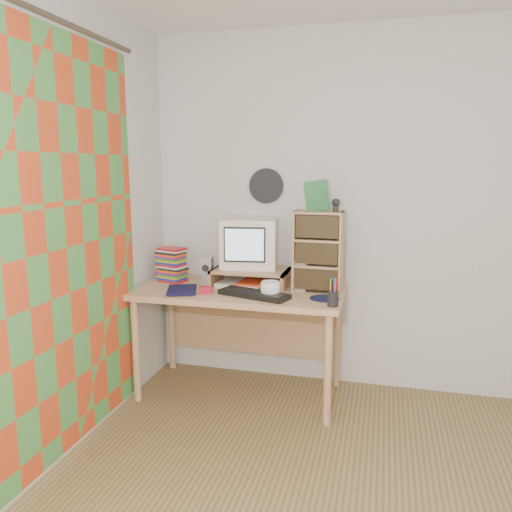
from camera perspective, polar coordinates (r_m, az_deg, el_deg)
The scene contains 19 objects.
back_wall at distance 3.54m, azimuth 16.11°, elevation 4.65°, with size 3.50×3.50×0.00m, color silver.
curtain at distance 2.80m, azimuth -20.82°, elevation 0.91°, with size 2.20×2.20×0.00m, color #CD431D.
wall_disc at distance 3.60m, azimuth 1.17°, elevation 8.02°, with size 0.25×0.25×0.02m, color black.
desk at distance 3.48m, azimuth -1.58°, elevation -5.68°, with size 1.40×0.70×0.75m.
monitor_riser at distance 3.45m, azimuth -0.63°, elevation -1.91°, with size 0.52×0.30×0.12m.
crt_monitor at distance 3.46m, azimuth -0.72°, elevation 1.46°, with size 0.36×0.36×0.34m, color silver.
speaker_left at distance 3.51m, azimuth -5.58°, elevation -1.72°, with size 0.07×0.07×0.19m, color #AFAFB4.
speaker_right at distance 3.34m, azimuth 5.20°, elevation -2.19°, with size 0.08×0.08×0.21m, color #AFAFB4.
keyboard at distance 3.19m, azimuth -0.22°, elevation -4.38°, with size 0.46×0.15×0.03m, color black.
dvd_stack at distance 3.63m, azimuth -9.59°, elevation -0.85°, with size 0.18×0.13×0.26m, color brown, non-canonical shape.
cd_rack at distance 3.31m, azimuth 7.13°, elevation 0.52°, with size 0.32×0.17×0.53m, color tan.
mug at distance 3.16m, azimuth 1.66°, elevation -3.86°, with size 0.13×0.13×0.10m, color white.
diary at distance 3.35m, azimuth -10.08°, elevation -3.68°, with size 0.23×0.17×0.05m, color #0E0E35.
mousepad at distance 3.17m, azimuth 7.83°, elevation -4.82°, with size 0.19×0.19×0.00m, color black.
pen_cup at distance 3.00m, azimuth 8.78°, elevation -4.48°, with size 0.07×0.07×0.13m, color black, non-canonical shape.
papers at distance 3.45m, azimuth -0.78°, elevation -3.15°, with size 0.32×0.23×0.04m, color silver, non-canonical shape.
red_box at distance 3.29m, azimuth -5.78°, elevation -3.87°, with size 0.09×0.05×0.04m, color #B91330.
game_box at distance 3.29m, azimuth 6.95°, elevation 6.85°, with size 0.15×0.03×0.20m, color #1A5B29.
webcam at distance 3.22m, azimuth 9.11°, elevation 5.75°, with size 0.05×0.05×0.09m, color black, non-canonical shape.
Camera 1 is at (-0.10, -1.77, 1.58)m, focal length 35.00 mm.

